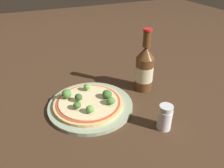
{
  "coord_description": "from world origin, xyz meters",
  "views": [
    {
      "loc": [
        -0.18,
        -0.55,
        0.43
      ],
      "look_at": [
        0.06,
        0.01,
        0.06
      ],
      "focal_mm": 35.0,
      "sensor_mm": 36.0,
      "label": 1
    }
  ],
  "objects": [
    {
      "name": "broccoli_floret_2",
      "position": [
        -0.01,
        0.06,
        0.04
      ],
      "size": [
        0.02,
        0.02,
        0.03
      ],
      "color": "#6B8E51",
      "rests_on": "pizza"
    },
    {
      "name": "broccoli_floret_1",
      "position": [
        -0.08,
        0.04,
        0.04
      ],
      "size": [
        0.03,
        0.03,
        0.03
      ],
      "color": "#6B8E51",
      "rests_on": "pizza"
    },
    {
      "name": "ground_plane",
      "position": [
        0.0,
        0.0,
        0.0
      ],
      "size": [
        3.0,
        3.0,
        0.0
      ],
      "primitive_type": "plane",
      "color": "#3D2819"
    },
    {
      "name": "broccoli_floret_6",
      "position": [
        -0.04,
        -0.06,
        0.04
      ],
      "size": [
        0.02,
        0.02,
        0.02
      ],
      "color": "#6B8E51",
      "rests_on": "pizza"
    },
    {
      "name": "broccoli_floret_5",
      "position": [
        0.03,
        -0.04,
        0.04
      ],
      "size": [
        0.03,
        0.03,
        0.02
      ],
      "color": "#6B8E51",
      "rests_on": "pizza"
    },
    {
      "name": "broccoli_floret_3",
      "position": [
        -0.05,
        0.01,
        0.04
      ],
      "size": [
        0.02,
        0.02,
        0.03
      ],
      "color": "#6B8E51",
      "rests_on": "pizza"
    },
    {
      "name": "beer_bottle",
      "position": [
        0.2,
        0.03,
        0.08
      ],
      "size": [
        0.06,
        0.06,
        0.23
      ],
      "color": "#563319",
      "rests_on": "ground_plane"
    },
    {
      "name": "pepper_shaker",
      "position": [
        0.14,
        -0.18,
        0.04
      ],
      "size": [
        0.04,
        0.04,
        0.08
      ],
      "color": "silver",
      "rests_on": "ground_plane"
    },
    {
      "name": "plate",
      "position": [
        -0.02,
        0.0,
        0.01
      ],
      "size": [
        0.27,
        0.27,
        0.01
      ],
      "color": "#93A384",
      "rests_on": "ground_plane"
    },
    {
      "name": "pizza",
      "position": [
        -0.03,
        0.0,
        0.02
      ],
      "size": [
        0.22,
        0.22,
        0.01
      ],
      "color": "tan",
      "rests_on": "plate"
    },
    {
      "name": "broccoli_floret_4",
      "position": [
        -0.07,
        -0.03,
        0.04
      ],
      "size": [
        0.02,
        0.02,
        0.02
      ],
      "color": "#6B8E51",
      "rests_on": "pizza"
    },
    {
      "name": "broccoli_floret_0",
      "position": [
        0.04,
        -0.01,
        0.04
      ],
      "size": [
        0.03,
        0.03,
        0.03
      ],
      "color": "#6B8E51",
      "rests_on": "pizza"
    }
  ]
}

